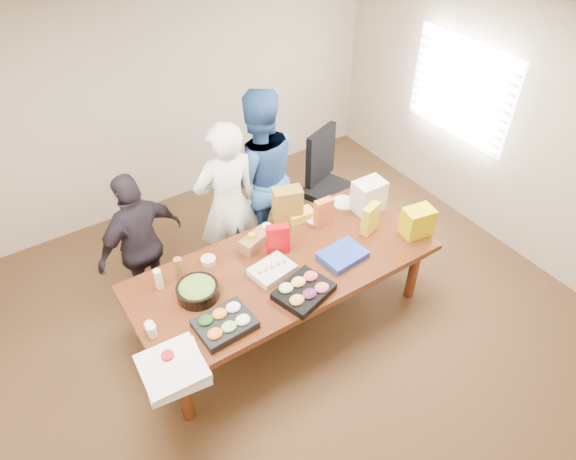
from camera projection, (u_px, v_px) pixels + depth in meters
floor at (285, 319)px, 5.16m from camera, size 5.50×5.00×0.02m
ceiling at (283, 51)px, 3.40m from camera, size 5.50×5.00×0.02m
wall_back at (164, 98)px, 5.87m from camera, size 5.50×0.04×2.70m
wall_right at (503, 123)px, 5.43m from camera, size 0.04×5.00×2.70m
window_panel at (460, 89)px, 5.70m from camera, size 0.03×1.40×1.10m
window_blinds at (458, 90)px, 5.68m from camera, size 0.04×1.36×1.00m
conference_table at (284, 293)px, 4.91m from camera, size 2.80×1.20×0.75m
office_chair at (331, 187)px, 5.86m from camera, size 0.76×0.76×1.16m
person_center at (228, 205)px, 5.08m from camera, size 0.69×0.49×1.82m
person_right at (258, 176)px, 5.36m from camera, size 1.09×0.95×1.93m
person_left at (141, 244)px, 4.83m from camera, size 0.98×0.60×1.55m
veggie_tray at (225, 324)px, 4.10m from camera, size 0.47×0.37×0.07m
fruit_tray at (304, 292)px, 4.37m from camera, size 0.54×0.47×0.07m
sheet_cake at (272, 270)px, 4.57m from camera, size 0.41×0.33×0.06m
salad_bowl at (198, 291)px, 4.34m from camera, size 0.42×0.42×0.12m
chip_bag_blue at (343, 255)px, 4.72m from camera, size 0.42×0.33×0.06m
chip_bag_red at (278, 239)px, 4.70m from camera, size 0.22×0.16×0.30m
chip_bag_yellow at (370, 219)px, 4.93m from camera, size 0.22×0.14×0.30m
chip_bag_orange at (324, 212)px, 5.02m from camera, size 0.19×0.09×0.29m
mayo_jar at (267, 231)px, 4.92m from camera, size 0.09×0.09×0.14m
mustard_bottle at (252, 241)px, 4.78m from camera, size 0.07×0.07×0.18m
dressing_bottle at (179, 268)px, 4.47m from camera, size 0.08×0.08×0.22m
ranch_bottle at (158, 279)px, 4.39m from camera, size 0.07×0.07×0.20m
banana_bunch at (301, 215)px, 5.14m from camera, size 0.28×0.18×0.09m
bread_loaf at (256, 241)px, 4.81m from camera, size 0.35×0.24×0.13m
kraft_bag at (288, 205)px, 5.04m from camera, size 0.32×0.24×0.37m
red_cup at (168, 360)px, 3.81m from camera, size 0.10×0.10×0.12m
clear_cup_a at (150, 328)px, 4.05m from camera, size 0.09×0.09×0.11m
clear_cup_b at (152, 331)px, 4.03m from camera, size 0.09×0.09×0.11m
pizza_box_lower at (174, 371)px, 3.78m from camera, size 0.50×0.50×0.05m
pizza_box_upper at (172, 367)px, 3.75m from camera, size 0.47×0.47×0.05m
plate_a at (344, 202)px, 5.36m from camera, size 0.30×0.30×0.01m
plate_b at (317, 217)px, 5.17m from camera, size 0.30×0.30×0.02m
dip_bowl_a at (268, 233)px, 4.96m from camera, size 0.17×0.17×0.06m
dip_bowl_b at (208, 260)px, 4.67m from camera, size 0.14×0.14×0.05m
grocery_bag_white at (369, 196)px, 5.18m from camera, size 0.31×0.23×0.33m
grocery_bag_yellow at (418, 222)px, 4.91m from camera, size 0.31×0.24×0.28m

